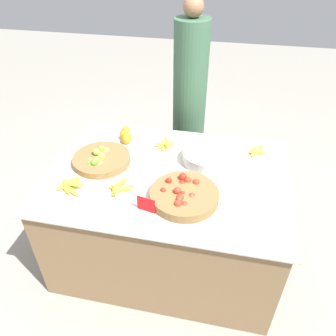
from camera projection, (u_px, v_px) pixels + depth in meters
ground_plane at (168, 250)px, 2.71m from camera, size 12.00×12.00×0.00m
market_table at (168, 215)px, 2.47m from camera, size 1.62×1.17×0.80m
lime_bowl at (101, 159)px, 2.32m from camera, size 0.41×0.41×0.10m
tomato_basket at (184, 195)px, 2.01m from camera, size 0.43×0.43×0.10m
orange_pile at (126, 136)px, 2.55m from camera, size 0.12×0.21×0.08m
metal_bowl at (205, 157)px, 2.32m from camera, size 0.32×0.32×0.08m
price_sign at (146, 205)px, 1.91m from camera, size 0.11×0.03×0.10m
banana_bunch_front_left at (69, 185)px, 2.09m from camera, size 0.19×0.17×0.06m
banana_bunch_middle_right at (166, 145)px, 2.47m from camera, size 0.15×0.15×0.06m
banana_bunch_front_center at (256, 151)px, 2.42m from camera, size 0.13×0.18×0.03m
banana_bunch_middle_left at (119, 187)px, 2.08m from camera, size 0.17×0.18×0.06m
vendor_person at (189, 110)px, 2.94m from camera, size 0.29×0.29×1.75m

